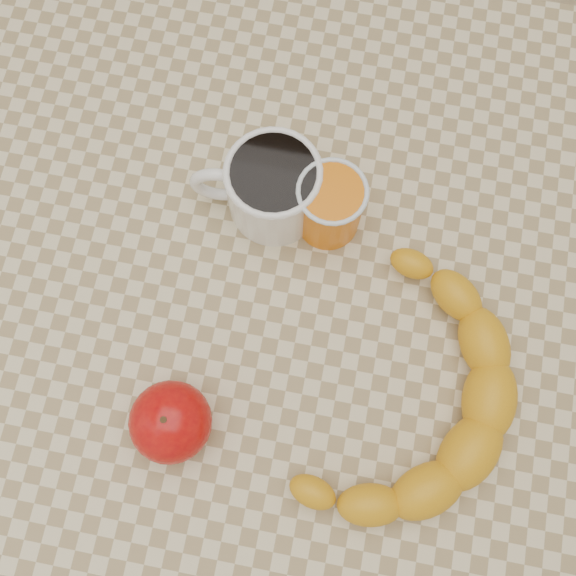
% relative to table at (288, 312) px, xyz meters
% --- Properties ---
extents(ground, '(3.00, 3.00, 0.00)m').
position_rel_table_xyz_m(ground, '(0.00, 0.00, -0.66)').
color(ground, tan).
rests_on(ground, ground).
extents(table, '(0.80, 0.80, 0.75)m').
position_rel_table_xyz_m(table, '(0.00, 0.00, 0.00)').
color(table, beige).
rests_on(table, ground).
extents(coffee_mug, '(0.14, 0.11, 0.08)m').
position_rel_table_xyz_m(coffee_mug, '(-0.03, 0.09, 0.13)').
color(coffee_mug, white).
rests_on(coffee_mug, table).
extents(orange_juice_glass, '(0.07, 0.07, 0.08)m').
position_rel_table_xyz_m(orange_juice_glass, '(0.03, 0.08, 0.13)').
color(orange_juice_glass, '#DC6706').
rests_on(orange_juice_glass, table).
extents(apple, '(0.10, 0.10, 0.07)m').
position_rel_table_xyz_m(apple, '(-0.08, -0.15, 0.12)').
color(apple, '#970508').
rests_on(apple, table).
extents(banana, '(0.46, 0.49, 0.05)m').
position_rel_table_xyz_m(banana, '(0.13, -0.09, 0.11)').
color(banana, orange).
rests_on(banana, table).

